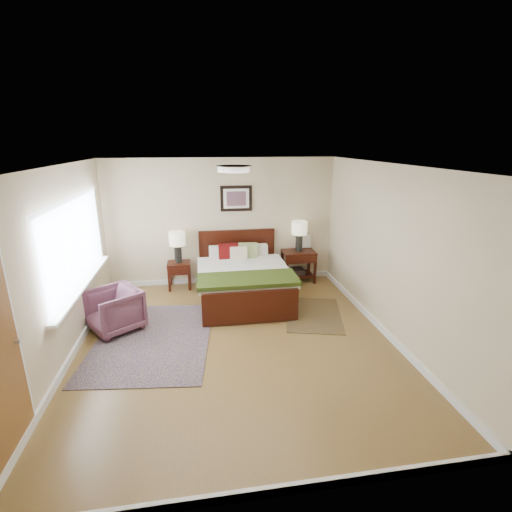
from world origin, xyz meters
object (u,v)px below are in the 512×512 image
Objects in this scene: bed at (243,274)px; nightstand_right at (298,263)px; lamp_left at (177,242)px; armchair at (114,310)px; lamp_right at (299,231)px; rug_persian at (153,339)px; nightstand_left at (179,268)px.

bed is 3.06× the size of nightstand_right.
lamp_left is 1.94m from armchair.
bed is 3.27× the size of lamp_left.
nightstand_right is 3.69m from armchair.
armchair is at bearing -157.88° from bed.
lamp_right reaches higher than bed.
lamp_right reaches higher than armchair.
bed is at bearing -32.69° from lamp_left.
nightstand_right is 1.07× the size of lamp_right.
bed is 2.76× the size of armchair.
lamp_right is (1.25, 0.75, 0.57)m from bed.
nightstand_right is at bearing -0.35° from lamp_left.
bed is at bearing 76.60° from armchair.
lamp_left is 0.27× the size of rug_persian.
lamp_left is at bearing 179.65° from nightstand_right.
armchair is at bearing -120.07° from nightstand_left.
lamp_right is at bearing 90.00° from nightstand_right.
lamp_left is (-1.17, 0.75, 0.45)m from bed.
lamp_left is 1.00× the size of lamp_right.
armchair is (-3.33, -1.58, -0.07)m from nightstand_right.
nightstand_right reaches higher than rug_persian.
armchair is (-0.91, -1.60, -0.62)m from lamp_left.
lamp_right is at bearing 31.09° from bed.
bed reaches higher than rug_persian.
nightstand_right is 0.67m from lamp_right.
bed is at bearing -149.41° from nightstand_right.
rug_persian is (0.59, -0.40, -0.32)m from armchair.
lamp_right is at bearing 0.00° from lamp_left.
nightstand_right is at bearing 79.92° from armchair.
nightstand_left is 0.54m from lamp_left.
bed is 1.45m from nightstand_right.
bed reaches higher than nightstand_right.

